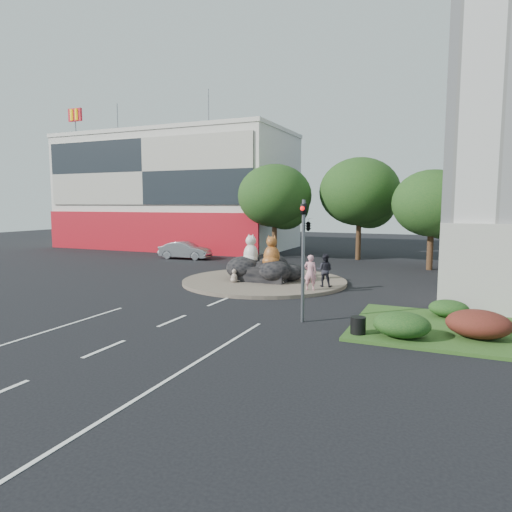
{
  "coord_description": "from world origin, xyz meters",
  "views": [
    {
      "loc": [
        10.55,
        -15.54,
        4.84
      ],
      "look_at": [
        0.71,
        7.09,
        2.0
      ],
      "focal_mm": 32.0,
      "sensor_mm": 36.0,
      "label": 1
    }
  ],
  "objects_px": {
    "cat_white": "(251,249)",
    "cat_tabby": "(272,251)",
    "litter_bin": "(358,325)",
    "parked_car": "(185,250)",
    "pedestrian_dark": "(325,270)",
    "kitten_calico": "(234,275)",
    "pedestrian_pink": "(310,272)",
    "kitten_white": "(280,277)"
  },
  "relations": [
    {
      "from": "cat_tabby",
      "to": "parked_car",
      "type": "height_order",
      "value": "cat_tabby"
    },
    {
      "from": "kitten_calico",
      "to": "kitten_white",
      "type": "distance_m",
      "value": 2.76
    },
    {
      "from": "pedestrian_pink",
      "to": "parked_car",
      "type": "bearing_deg",
      "value": -50.73
    },
    {
      "from": "cat_white",
      "to": "litter_bin",
      "type": "bearing_deg",
      "value": -20.88
    },
    {
      "from": "pedestrian_dark",
      "to": "parked_car",
      "type": "xyz_separation_m",
      "value": [
        -15.06,
        9.32,
        -0.37
      ]
    },
    {
      "from": "kitten_calico",
      "to": "cat_white",
      "type": "bearing_deg",
      "value": 108.47
    },
    {
      "from": "cat_tabby",
      "to": "litter_bin",
      "type": "relative_size",
      "value": 3.04
    },
    {
      "from": "pedestrian_pink",
      "to": "parked_car",
      "type": "distance_m",
      "value": 18.07
    },
    {
      "from": "kitten_calico",
      "to": "pedestrian_dark",
      "type": "bearing_deg",
      "value": 42.14
    },
    {
      "from": "kitten_calico",
      "to": "kitten_white",
      "type": "bearing_deg",
      "value": 46.82
    },
    {
      "from": "pedestrian_dark",
      "to": "litter_bin",
      "type": "xyz_separation_m",
      "value": [
        3.5,
        -8.37,
        -0.7
      ]
    },
    {
      "from": "pedestrian_pink",
      "to": "pedestrian_dark",
      "type": "height_order",
      "value": "pedestrian_pink"
    },
    {
      "from": "kitten_calico",
      "to": "kitten_white",
      "type": "height_order",
      "value": "kitten_calico"
    },
    {
      "from": "cat_tabby",
      "to": "kitten_white",
      "type": "bearing_deg",
      "value": -37.41
    },
    {
      "from": "cat_tabby",
      "to": "pedestrian_dark",
      "type": "distance_m",
      "value": 3.53
    },
    {
      "from": "cat_tabby",
      "to": "litter_bin",
      "type": "distance_m",
      "value": 11.3
    },
    {
      "from": "parked_car",
      "to": "cat_white",
      "type": "bearing_deg",
      "value": -135.69
    },
    {
      "from": "pedestrian_pink",
      "to": "litter_bin",
      "type": "distance_m",
      "value": 8.13
    },
    {
      "from": "cat_white",
      "to": "cat_tabby",
      "type": "bearing_deg",
      "value": 15.27
    },
    {
      "from": "kitten_white",
      "to": "pedestrian_pink",
      "type": "height_order",
      "value": "pedestrian_pink"
    },
    {
      "from": "litter_bin",
      "to": "parked_car",
      "type": "bearing_deg",
      "value": 136.39
    },
    {
      "from": "cat_white",
      "to": "kitten_calico",
      "type": "height_order",
      "value": "cat_white"
    },
    {
      "from": "litter_bin",
      "to": "cat_tabby",
      "type": "bearing_deg",
      "value": 127.94
    },
    {
      "from": "cat_tabby",
      "to": "parked_car",
      "type": "xyz_separation_m",
      "value": [
        -11.69,
        8.86,
        -1.29
      ]
    },
    {
      "from": "pedestrian_pink",
      "to": "litter_bin",
      "type": "bearing_deg",
      "value": 104.43
    },
    {
      "from": "cat_tabby",
      "to": "cat_white",
      "type": "bearing_deg",
      "value": 168.07
    },
    {
      "from": "cat_tabby",
      "to": "kitten_white",
      "type": "relative_size",
      "value": 2.43
    },
    {
      "from": "cat_tabby",
      "to": "kitten_calico",
      "type": "xyz_separation_m",
      "value": [
        -1.92,
        -1.18,
        -1.44
      ]
    },
    {
      "from": "kitten_calico",
      "to": "litter_bin",
      "type": "height_order",
      "value": "kitten_calico"
    },
    {
      "from": "kitten_calico",
      "to": "parked_car",
      "type": "xyz_separation_m",
      "value": [
        -9.77,
        10.04,
        0.15
      ]
    },
    {
      "from": "cat_tabby",
      "to": "litter_bin",
      "type": "xyz_separation_m",
      "value": [
        6.88,
        -8.82,
        -1.61
      ]
    },
    {
      "from": "litter_bin",
      "to": "pedestrian_dark",
      "type": "bearing_deg",
      "value": 112.7
    },
    {
      "from": "pedestrian_pink",
      "to": "cat_tabby",
      "type": "bearing_deg",
      "value": -45.63
    },
    {
      "from": "cat_tabby",
      "to": "pedestrian_pink",
      "type": "height_order",
      "value": "cat_tabby"
    },
    {
      "from": "pedestrian_pink",
      "to": "parked_car",
      "type": "xyz_separation_m",
      "value": [
        -14.62,
        10.61,
        -0.4
      ]
    },
    {
      "from": "cat_white",
      "to": "pedestrian_dark",
      "type": "height_order",
      "value": "cat_white"
    },
    {
      "from": "pedestrian_pink",
      "to": "kitten_white",
      "type": "bearing_deg",
      "value": -43.29
    },
    {
      "from": "pedestrian_dark",
      "to": "litter_bin",
      "type": "bearing_deg",
      "value": 109.02
    },
    {
      "from": "litter_bin",
      "to": "kitten_white",
      "type": "bearing_deg",
      "value": 126.5
    },
    {
      "from": "pedestrian_pink",
      "to": "parked_car",
      "type": "relative_size",
      "value": 0.42
    },
    {
      "from": "pedestrian_dark",
      "to": "parked_car",
      "type": "relative_size",
      "value": 0.4
    },
    {
      "from": "litter_bin",
      "to": "kitten_calico",
      "type": "bearing_deg",
      "value": 139.0
    }
  ]
}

